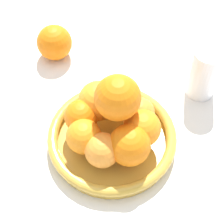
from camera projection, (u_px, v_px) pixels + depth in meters
ground_plane at (112, 142)px, 0.75m from camera, size 4.00×4.00×0.00m
fruit_bowl at (112, 138)px, 0.73m from camera, size 0.25×0.25×0.03m
orange_pile at (114, 117)px, 0.69m from camera, size 0.18×0.19×0.14m
stray_orange at (54, 43)px, 0.86m from camera, size 0.08×0.08×0.08m
drinking_glass at (204, 73)px, 0.78m from camera, size 0.06×0.06×0.12m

